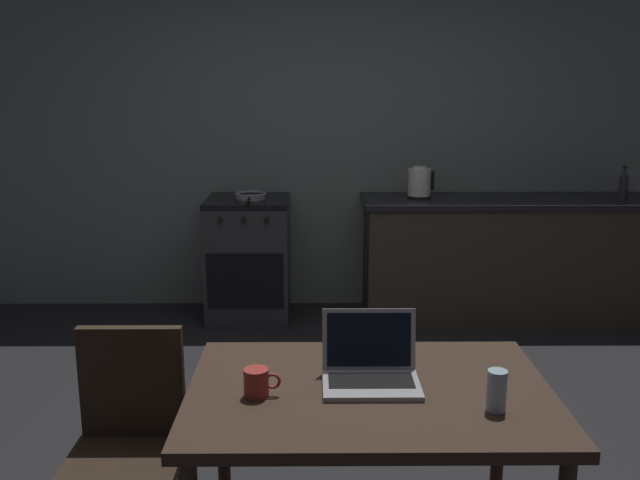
{
  "coord_description": "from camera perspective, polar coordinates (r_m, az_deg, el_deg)",
  "views": [
    {
      "loc": [
        -0.08,
        -3.06,
        1.74
      ],
      "look_at": [
        -0.05,
        0.65,
        0.89
      ],
      "focal_mm": 39.16,
      "sensor_mm": 36.0,
      "label": 1
    }
  ],
  "objects": [
    {
      "name": "dining_table",
      "position": [
        2.39,
        4.05,
        -13.64
      ],
      "size": [
        1.2,
        0.82,
        0.75
      ],
      "color": "#332319",
      "rests_on": "ground_plane"
    },
    {
      "name": "stove_oven",
      "position": [
        5.22,
        -5.84,
        -1.49
      ],
      "size": [
        0.6,
        0.62,
        0.9
      ],
      "color": "#2D2D30",
      "rests_on": "ground_plane"
    },
    {
      "name": "bottle",
      "position": [
        5.51,
        23.56,
        4.24
      ],
      "size": [
        0.07,
        0.07,
        0.24
      ],
      "color": "#2D2D33",
      "rests_on": "kitchen_counter"
    },
    {
      "name": "chair",
      "position": [
        2.67,
        -15.47,
        -15.23
      ],
      "size": [
        0.4,
        0.4,
        0.88
      ],
      "rotation": [
        0.0,
        0.0,
        0.02
      ],
      "color": "#2D2116",
      "rests_on": "ground_plane"
    },
    {
      "name": "ground_plane",
      "position": [
        3.52,
        0.99,
        -16.72
      ],
      "size": [
        12.0,
        12.0,
        0.0
      ],
      "primitive_type": "plane",
      "color": "black"
    },
    {
      "name": "laptop",
      "position": [
        2.37,
        4.15,
        -10.52
      ],
      "size": [
        0.32,
        0.26,
        0.23
      ],
      "rotation": [
        0.0,
        0.0,
        0.21
      ],
      "color": "#99999E",
      "rests_on": "dining_table"
    },
    {
      "name": "back_wall",
      "position": [
        5.42,
        3.64,
        8.23
      ],
      "size": [
        6.4,
        0.1,
        2.61
      ],
      "primitive_type": "cube",
      "color": "slate",
      "rests_on": "ground_plane"
    },
    {
      "name": "drinking_glass",
      "position": [
        2.24,
        14.24,
        -11.84
      ],
      "size": [
        0.06,
        0.06,
        0.13
      ],
      "color": "#99B7C6",
      "rests_on": "dining_table"
    },
    {
      "name": "frying_pan",
      "position": [
        5.1,
        -5.71,
        3.62
      ],
      "size": [
        0.23,
        0.4,
        0.05
      ],
      "color": "gray",
      "rests_on": "stove_oven"
    },
    {
      "name": "electric_kettle",
      "position": [
        5.15,
        8.12,
        4.63
      ],
      "size": [
        0.19,
        0.17,
        0.23
      ],
      "color": "black",
      "rests_on": "kitchen_counter"
    },
    {
      "name": "kitchen_counter",
      "position": [
        5.39,
        14.97,
        -1.38
      ],
      "size": [
        2.16,
        0.64,
        0.9
      ],
      "color": "#382D23",
      "rests_on": "ground_plane"
    },
    {
      "name": "coffee_mug",
      "position": [
        2.28,
        -5.17,
        -11.52
      ],
      "size": [
        0.12,
        0.08,
        0.09
      ],
      "color": "#9E2D28",
      "rests_on": "dining_table"
    }
  ]
}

